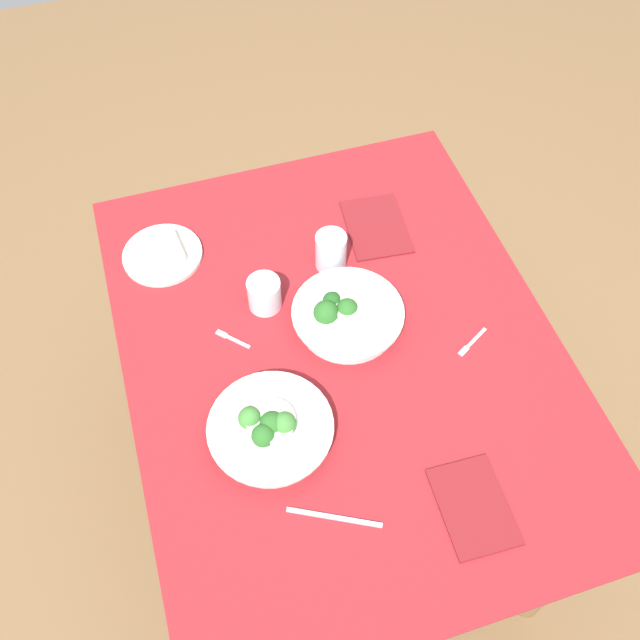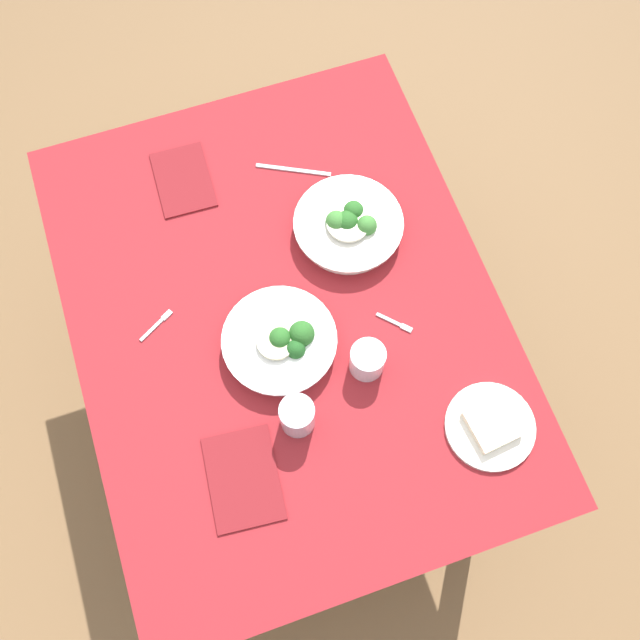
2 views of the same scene
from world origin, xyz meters
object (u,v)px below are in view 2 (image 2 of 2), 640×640
(bread_side_plate, at_px, (491,426))
(napkin_folded_lower, at_px, (183,180))
(water_glass_side, at_px, (297,416))
(fork_by_far_bowl, at_px, (158,324))
(water_glass_center, at_px, (367,360))
(napkin_folded_upper, at_px, (243,478))
(table_knife_left, at_px, (293,170))
(broccoli_bowl_far, at_px, (348,225))
(broccoli_bowl_near, at_px, (282,342))
(fork_by_near_bowl, at_px, (396,323))

(bread_side_plate, height_order, napkin_folded_lower, bread_side_plate)
(water_glass_side, height_order, fork_by_far_bowl, water_glass_side)
(fork_by_far_bowl, distance_m, napkin_folded_lower, 0.40)
(water_glass_center, height_order, water_glass_side, water_glass_side)
(napkin_folded_upper, height_order, napkin_folded_lower, same)
(table_knife_left, xyz_separation_m, napkin_folded_upper, (0.72, -0.35, 0.00))
(broccoli_bowl_far, bearing_deg, napkin_folded_lower, -128.14)
(broccoli_bowl_near, height_order, fork_by_far_bowl, broccoli_bowl_near)
(bread_side_plate, relative_size, fork_by_far_bowl, 2.21)
(broccoli_bowl_far, height_order, broccoli_bowl_near, broccoli_bowl_near)
(water_glass_side, xyz_separation_m, napkin_folded_lower, (-0.70, -0.08, -0.05))
(broccoli_bowl_far, distance_m, water_glass_side, 0.50)
(broccoli_bowl_near, xyz_separation_m, table_knife_left, (-0.45, 0.17, -0.03))
(water_glass_side, distance_m, fork_by_near_bowl, 0.33)
(broccoli_bowl_far, relative_size, napkin_folded_lower, 1.37)
(broccoli_bowl_near, distance_m, water_glass_center, 0.20)
(table_knife_left, distance_m, napkin_folded_upper, 0.80)
(broccoli_bowl_far, height_order, water_glass_center, water_glass_center)
(water_glass_center, xyz_separation_m, table_knife_left, (-0.56, 0.00, -0.04))
(water_glass_side, bearing_deg, napkin_folded_lower, -173.31)
(broccoli_bowl_near, bearing_deg, water_glass_center, 57.21)
(table_knife_left, bearing_deg, broccoli_bowl_near, 96.05)
(water_glass_center, bearing_deg, napkin_folded_lower, -156.26)
(broccoli_bowl_near, distance_m, napkin_folded_upper, 0.32)
(water_glass_center, distance_m, fork_by_far_bowl, 0.51)
(bread_side_plate, relative_size, table_knife_left, 1.04)
(broccoli_bowl_near, bearing_deg, water_glass_side, -6.93)
(broccoli_bowl_near, relative_size, napkin_folded_lower, 1.35)
(fork_by_far_bowl, bearing_deg, bread_side_plate, -66.42)
(broccoli_bowl_far, bearing_deg, napkin_folded_upper, -40.17)
(water_glass_center, height_order, table_knife_left, water_glass_center)
(water_glass_side, distance_m, napkin_folded_upper, 0.18)
(broccoli_bowl_near, xyz_separation_m, napkin_folded_upper, (0.27, -0.18, -0.03))
(bread_side_plate, bearing_deg, napkin_folded_lower, -150.18)
(water_glass_center, bearing_deg, table_knife_left, 179.55)
(broccoli_bowl_near, relative_size, fork_by_far_bowl, 2.89)
(bread_side_plate, distance_m, water_glass_side, 0.43)
(water_glass_center, relative_size, water_glass_side, 0.84)
(bread_side_plate, height_order, water_glass_side, water_glass_side)
(water_glass_side, bearing_deg, fork_by_near_bowl, 116.81)
(broccoli_bowl_near, height_order, bread_side_plate, broccoli_bowl_near)
(table_knife_left, bearing_deg, fork_by_far_bowl, 61.78)
(broccoli_bowl_far, height_order, napkin_folded_upper, broccoli_bowl_far)
(napkin_folded_upper, bearing_deg, broccoli_bowl_near, 146.54)
(broccoli_bowl_far, xyz_separation_m, water_glass_center, (0.35, -0.08, 0.01))
(broccoli_bowl_far, distance_m, table_knife_left, 0.23)
(table_knife_left, bearing_deg, bread_side_plate, 132.07)
(water_glass_center, bearing_deg, fork_by_far_bowl, -120.58)
(fork_by_far_bowl, relative_size, fork_by_near_bowl, 1.24)
(water_glass_side, height_order, napkin_folded_lower, water_glass_side)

